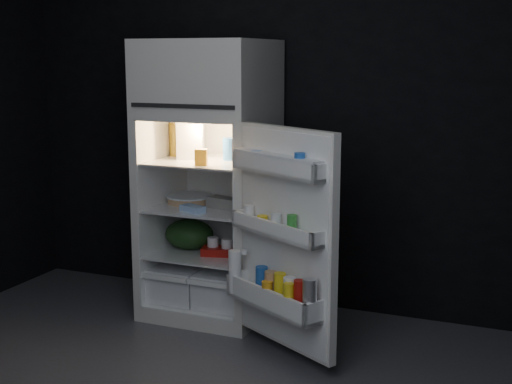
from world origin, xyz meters
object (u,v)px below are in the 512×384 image
at_px(milk_jug, 190,140).
at_px(yogurt_tray, 221,251).
at_px(refrigerator, 211,170).
at_px(fridge_door, 283,243).
at_px(egg_carton, 226,203).

xyz_separation_m(milk_jug, yogurt_tray, (0.25, -0.08, -0.69)).
distance_m(refrigerator, fridge_door, 0.95).
relative_size(fridge_door, yogurt_tray, 4.98).
relative_size(fridge_door, milk_jug, 5.08).
distance_m(fridge_door, yogurt_tray, 0.79).
bearing_deg(fridge_door, refrigerator, 141.35).
height_order(fridge_door, egg_carton, fridge_door).
bearing_deg(egg_carton, yogurt_tray, -120.02).
relative_size(refrigerator, fridge_door, 1.46).
relative_size(egg_carton, yogurt_tray, 1.06).
bearing_deg(fridge_door, yogurt_tray, 141.79).
bearing_deg(refrigerator, yogurt_tray, -40.74).
xyz_separation_m(fridge_door, yogurt_tray, (-0.59, 0.46, -0.23)).
xyz_separation_m(refrigerator, milk_jug, (-0.13, -0.03, 0.19)).
bearing_deg(egg_carton, milk_jug, -176.36).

